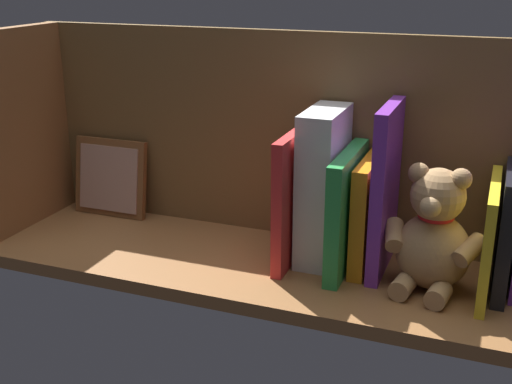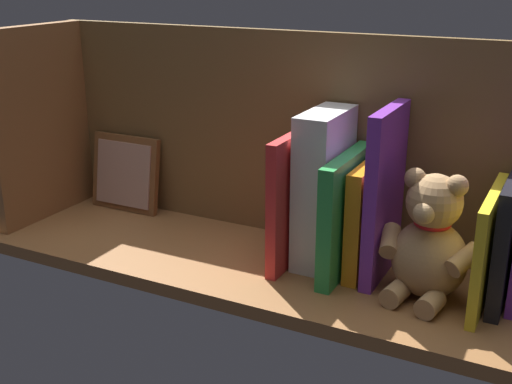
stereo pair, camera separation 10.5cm
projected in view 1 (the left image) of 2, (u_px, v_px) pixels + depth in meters
The scene contains 12 objects.
ground_plane at pixel (256, 264), 108.81cm from camera, with size 94.61×29.49×2.20cm, color brown.
shelf_back_panel at pixel (282, 136), 113.59cm from camera, with size 94.61×1.50×35.76cm, color brown.
shelf_side_divider at pixel (21, 129), 117.95cm from camera, with size 2.40×23.49×35.76cm, color brown.
book_1 at pixel (506, 231), 95.71cm from camera, with size 1.96×15.63×18.32cm, color black.
book_2 at pixel (489, 238), 95.24cm from camera, with size 1.39×19.02×16.69cm, color yellow.
teddy_bear at pixel (434, 236), 95.77cm from camera, with size 15.30×13.42×19.10cm.
book_3 at pixel (385, 190), 100.67cm from camera, with size 1.98×15.16×26.45cm, color purple.
book_4 at pixel (367, 213), 103.35cm from camera, with size 2.39×14.47×17.59cm, color orange.
book_5 at pixel (346, 211), 102.49cm from camera, with size 2.33×18.12×19.01cm, color green.
dictionary_thick_white at pixel (323, 186), 104.91cm from camera, with size 5.58×13.71×24.84cm, color silver.
book_6 at pixel (294, 196), 105.24cm from camera, with size 1.73×17.65×21.45cm, color red.
picture_frame_leaning at pixel (110, 178), 125.53cm from camera, with size 14.93×3.74×14.78cm.
Camera 1 is at (-35.51, 92.23, 45.97)cm, focal length 46.01 mm.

